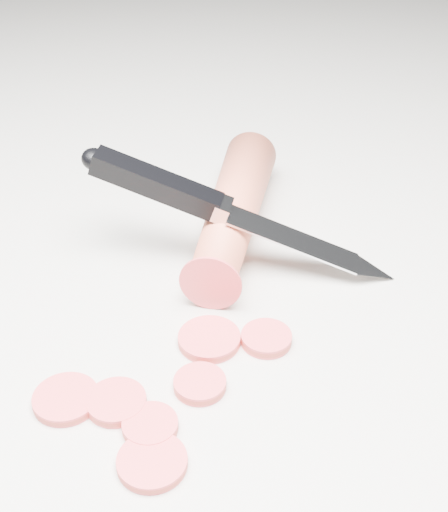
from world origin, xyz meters
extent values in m
plane|color=beige|center=(0.00, 0.00, 0.00)|extent=(2.40, 2.40, 0.00)
cylinder|color=#D85339|center=(0.06, 0.11, 0.02)|extent=(0.11, 0.18, 0.04)
cylinder|color=#E63C44|center=(-0.07, -0.03, 0.00)|extent=(0.04, 0.04, 0.01)
cylinder|color=#E63C44|center=(-0.05, -0.04, 0.00)|extent=(0.03, 0.03, 0.01)
cylinder|color=#E63C44|center=(-0.03, -0.07, 0.00)|extent=(0.03, 0.03, 0.01)
cylinder|color=#E63C44|center=(0.00, -0.04, 0.00)|extent=(0.03, 0.03, 0.01)
cylinder|color=#E63C44|center=(0.05, -0.01, 0.00)|extent=(0.03, 0.03, 0.01)
cylinder|color=#E63C44|center=(0.02, -0.01, 0.00)|extent=(0.04, 0.04, 0.01)
cylinder|color=#E63C44|center=(-0.03, -0.09, 0.00)|extent=(0.04, 0.04, 0.01)
camera|label=1|loc=(-0.05, -0.33, 0.31)|focal=50.00mm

